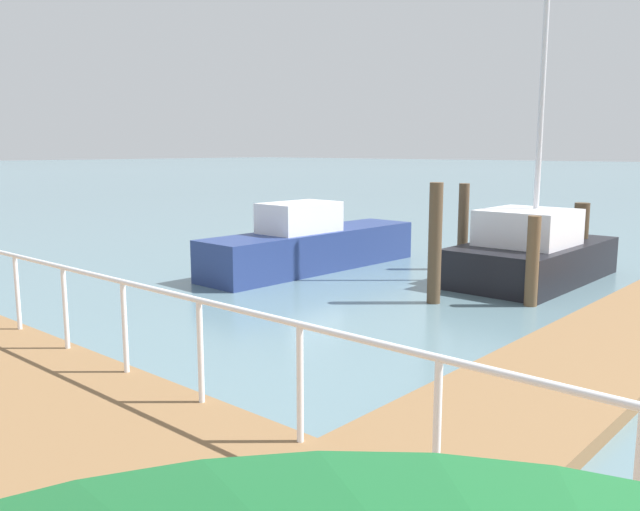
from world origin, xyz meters
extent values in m
plane|color=slate|center=(0.00, 20.00, 0.00)|extent=(300.00, 300.00, 0.00)
cube|color=olive|center=(2.57, 7.58, 0.09)|extent=(12.15, 2.00, 0.18)
cylinder|color=white|center=(-3.15, 5.61, 0.93)|extent=(0.06, 0.06, 1.05)
cylinder|color=white|center=(-3.15, 6.97, 0.93)|extent=(0.06, 0.06, 1.05)
cylinder|color=white|center=(-3.15, 8.33, 0.93)|extent=(0.06, 0.06, 1.05)
cylinder|color=white|center=(-3.15, 9.69, 0.93)|extent=(0.06, 0.06, 1.05)
cylinder|color=white|center=(-3.15, 11.04, 0.93)|extent=(0.06, 0.06, 1.05)
cylinder|color=white|center=(-3.15, 12.40, 0.93)|extent=(0.06, 0.06, 1.05)
cylinder|color=white|center=(-3.15, 13.76, 0.93)|extent=(0.06, 0.06, 1.05)
cylinder|color=white|center=(-3.15, 8.33, 1.45)|extent=(0.06, 24.45, 0.06)
cylinder|color=#473826|center=(8.38, 10.15, 0.84)|extent=(0.34, 0.34, 1.67)
cylinder|color=brown|center=(3.54, 11.12, 1.15)|extent=(0.25, 0.25, 2.30)
cylinder|color=brown|center=(4.55, 9.63, 0.85)|extent=(0.24, 0.24, 1.70)
cylinder|color=brown|center=(7.05, 12.49, 1.05)|extent=(0.25, 0.25, 2.09)
cube|color=black|center=(6.91, 10.63, 0.42)|extent=(4.54, 2.21, 0.85)
cube|color=white|center=(6.54, 10.63, 1.23)|extent=(1.91, 1.76, 0.77)
cylinder|color=silver|center=(6.91, 10.63, 4.02)|extent=(0.12, 0.12, 6.36)
cube|color=navy|center=(4.67, 15.25, 0.48)|extent=(6.23, 1.62, 0.96)
cube|color=white|center=(4.21, 15.26, 1.31)|extent=(1.90, 1.21, 0.71)
camera|label=1|loc=(-7.06, 4.64, 2.92)|focal=36.80mm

